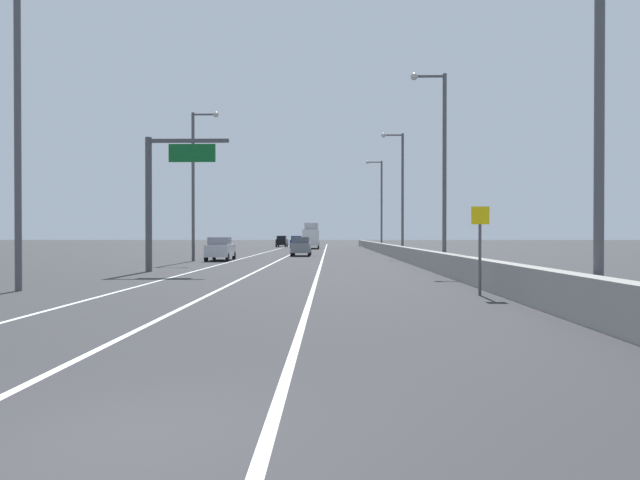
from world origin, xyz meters
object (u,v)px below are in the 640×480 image
object	(u,v)px
car_silver_0	(220,249)
car_black_2	(282,241)
overhead_sign_gantry	(162,187)
car_gray_1	(301,246)
lamp_post_left_near	(24,109)
car_blue_3	(297,242)
lamp_post_right_fourth	(380,200)
speed_advisory_sign	(480,243)
box_truck	(311,237)
lamp_post_left_mid	(196,177)
lamp_post_right_near	(590,49)
lamp_post_right_third	(400,187)
lamp_post_right_second	(441,158)

from	to	relation	value
car_silver_0	car_black_2	world-z (taller)	car_black_2
overhead_sign_gantry	car_gray_1	xyz separation A→B (m)	(6.57, 22.76, -3.80)
lamp_post_left_near	car_blue_3	bearing A→B (deg)	85.22
lamp_post_right_fourth	lamp_post_left_near	distance (m)	52.79
speed_advisory_sign	lamp_post_right_fourth	distance (m)	51.17
overhead_sign_gantry	lamp_post_right_fourth	world-z (taller)	lamp_post_right_fourth
box_truck	car_silver_0	bearing A→B (deg)	-98.52
lamp_post_left_mid	car_blue_3	xyz separation A→B (m)	(5.01, 45.65, -5.65)
lamp_post_right_fourth	box_truck	world-z (taller)	lamp_post_right_fourth
lamp_post_right_near	car_gray_1	bearing A→B (deg)	103.20
car_silver_0	box_truck	distance (m)	39.91
lamp_post_right_fourth	box_truck	distance (m)	16.78
lamp_post_right_third	car_gray_1	bearing A→B (deg)	168.02
car_gray_1	box_truck	bearing A→B (deg)	90.09
lamp_post_left_mid	lamp_post_left_near	bearing A→B (deg)	-91.72
overhead_sign_gantry	car_blue_3	world-z (taller)	overhead_sign_gantry
lamp_post_left_near	car_blue_3	distance (m)	68.44
lamp_post_left_near	lamp_post_left_mid	bearing A→B (deg)	88.28
car_black_2	box_truck	xyz separation A→B (m)	(5.49, -10.80, 0.84)
car_gray_1	car_blue_3	world-z (taller)	car_blue_3
lamp_post_right_fourth	lamp_post_left_mid	bearing A→B (deg)	-121.58
lamp_post_right_second	car_blue_3	size ratio (longest dim) A/B	2.85
speed_advisory_sign	box_truck	bearing A→B (deg)	97.06
lamp_post_right_near	lamp_post_right_second	world-z (taller)	same
car_silver_0	lamp_post_left_near	bearing A→B (deg)	-95.70
car_black_2	car_blue_3	world-z (taller)	car_black_2
overhead_sign_gantry	lamp_post_right_fourth	bearing A→B (deg)	68.09
lamp_post_left_near	car_gray_1	distance (m)	34.68
car_blue_3	lamp_post_right_near	bearing A→B (deg)	-80.93
lamp_post_right_second	car_gray_1	world-z (taller)	lamp_post_right_second
overhead_sign_gantry	car_black_2	xyz separation A→B (m)	(1.02, 63.27, -3.76)
car_blue_3	overhead_sign_gantry	bearing A→B (deg)	-93.93
overhead_sign_gantry	lamp_post_left_mid	distance (m)	12.07
speed_advisory_sign	car_gray_1	distance (m)	35.24
lamp_post_right_fourth	car_silver_0	size ratio (longest dim) A/B	2.60
box_truck	lamp_post_right_third	bearing A→B (deg)	-73.35
lamp_post_right_fourth	lamp_post_left_mid	xyz separation A→B (m)	(-16.89, -27.47, 0.00)
lamp_post_right_third	box_truck	bearing A→B (deg)	106.65
speed_advisory_sign	lamp_post_right_second	size ratio (longest dim) A/B	0.26
lamp_post_right_fourth	lamp_post_left_near	world-z (taller)	same
lamp_post_right_near	car_blue_3	xyz separation A→B (m)	(-11.81, 73.97, -5.65)
overhead_sign_gantry	lamp_post_left_near	world-z (taller)	lamp_post_left_near
lamp_post_right_second	car_silver_0	xyz separation A→B (m)	(-15.35, 10.84, -5.67)
lamp_post_right_second	box_truck	bearing A→B (deg)	100.63
overhead_sign_gantry	lamp_post_right_near	distance (m)	22.85
lamp_post_left_near	lamp_post_right_third	bearing A→B (deg)	60.38
overhead_sign_gantry	box_truck	distance (m)	52.95
overhead_sign_gantry	lamp_post_right_near	xyz separation A→B (m)	(15.76, -16.43, 1.87)
lamp_post_right_second	car_blue_3	distance (m)	56.94
speed_advisory_sign	car_blue_3	world-z (taller)	speed_advisory_sign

